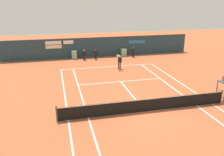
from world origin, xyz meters
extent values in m
plane|color=#A8512D|center=(0.00, 0.00, 0.00)|extent=(80.00, 80.00, 0.00)
cube|color=white|center=(0.00, 11.70, 0.00)|extent=(10.60, 0.10, 0.01)
cube|color=white|center=(-5.30, 0.00, 0.00)|extent=(0.10, 23.40, 0.01)
cube|color=white|center=(-4.00, 0.00, 0.00)|extent=(0.10, 23.40, 0.01)
cube|color=white|center=(4.00, 0.00, 0.00)|extent=(0.10, 23.40, 0.01)
cube|color=white|center=(5.30, 0.00, 0.00)|extent=(0.10, 23.40, 0.01)
cube|color=white|center=(0.00, 6.40, 0.00)|extent=(8.00, 0.10, 0.01)
cube|color=white|center=(0.00, 3.20, 0.00)|extent=(0.10, 6.40, 0.01)
cube|color=white|center=(0.00, 11.55, 0.00)|extent=(0.10, 0.24, 0.01)
cylinder|color=#4C4C51|center=(-6.00, 0.00, 0.53)|extent=(0.10, 0.10, 1.07)
cylinder|color=#4C4C51|center=(6.00, 0.00, 0.53)|extent=(0.10, 0.10, 1.07)
cube|color=black|center=(0.00, 0.00, 0.47)|extent=(12.00, 0.03, 0.95)
cube|color=white|center=(0.00, 0.00, 0.92)|extent=(12.00, 0.04, 0.06)
cube|color=#233D4C|center=(0.00, 17.00, 1.29)|extent=(25.00, 0.24, 2.58)
cube|color=beige|center=(-5.91, 16.86, 1.60)|extent=(2.02, 0.02, 0.44)
cube|color=#2D6BA8|center=(5.19, 16.86, 1.77)|extent=(2.37, 0.02, 0.44)
cube|color=white|center=(-4.18, 16.86, 2.11)|extent=(1.50, 0.02, 0.44)
cube|color=white|center=(-5.83, 16.86, 2.11)|extent=(2.20, 0.02, 0.44)
cube|color=#8CB793|center=(-3.44, 16.45, 0.53)|extent=(0.63, 0.70, 1.06)
cube|color=#8CB793|center=(3.22, 16.45, 0.49)|extent=(0.66, 0.70, 0.99)
cylinder|color=#47474C|center=(6.14, -0.11, 0.73)|extent=(0.07, 0.07, 1.46)
cylinder|color=#47474C|center=(6.14, 0.79, 0.73)|extent=(0.07, 0.07, 1.46)
cylinder|color=#47474C|center=(6.14, 0.34, 0.44)|extent=(0.04, 0.81, 0.04)
cylinder|color=#47474C|center=(6.14, 0.34, 0.87)|extent=(0.04, 0.81, 0.04)
cylinder|color=black|center=(1.09, 10.52, 0.39)|extent=(0.13, 0.13, 0.77)
cylinder|color=black|center=(0.92, 10.55, 0.39)|extent=(0.13, 0.13, 0.77)
cube|color=black|center=(1.00, 10.53, 1.04)|extent=(0.38, 0.26, 0.54)
sphere|color=beige|center=(1.00, 10.53, 1.42)|extent=(0.21, 0.21, 0.21)
cylinder|color=white|center=(1.00, 10.53, 1.50)|extent=(0.20, 0.20, 0.06)
cylinder|color=black|center=(1.22, 10.49, 1.01)|extent=(0.08, 0.08, 0.52)
cylinder|color=beige|center=(0.74, 10.32, 1.27)|extent=(0.18, 0.53, 0.08)
cylinder|color=black|center=(0.69, 10.06, 1.38)|extent=(0.03, 0.03, 0.22)
torus|color=yellow|center=(0.69, 10.06, 1.63)|extent=(0.30, 0.08, 0.30)
cylinder|color=silver|center=(0.69, 10.06, 1.63)|extent=(0.26, 0.05, 0.26)
cylinder|color=black|center=(-2.20, 15.49, 0.34)|extent=(0.11, 0.11, 0.68)
cylinder|color=black|center=(-2.35, 15.46, 0.34)|extent=(0.11, 0.11, 0.68)
cube|color=black|center=(-2.27, 15.48, 0.92)|extent=(0.33, 0.22, 0.47)
sphere|color=tan|center=(-2.27, 15.48, 1.25)|extent=(0.19, 0.19, 0.19)
cylinder|color=black|center=(-2.09, 15.51, 0.88)|extent=(0.07, 0.07, 0.46)
cylinder|color=black|center=(-2.46, 15.45, 0.88)|extent=(0.07, 0.07, 0.46)
cylinder|color=black|center=(4.31, 15.47, 0.34)|extent=(0.11, 0.11, 0.68)
cylinder|color=black|center=(4.16, 15.48, 0.34)|extent=(0.11, 0.11, 0.68)
cube|color=black|center=(4.24, 15.48, 0.91)|extent=(0.31, 0.19, 0.47)
sphere|color=brown|center=(4.24, 15.48, 1.24)|extent=(0.19, 0.19, 0.19)
cylinder|color=black|center=(4.42, 15.47, 0.88)|extent=(0.07, 0.07, 0.46)
cylinder|color=black|center=(4.05, 15.49, 0.88)|extent=(0.07, 0.07, 0.46)
cylinder|color=black|center=(-0.74, 15.47, 0.33)|extent=(0.11, 0.11, 0.66)
cylinder|color=black|center=(-0.89, 15.48, 0.33)|extent=(0.11, 0.11, 0.66)
cube|color=black|center=(-0.82, 15.48, 0.89)|extent=(0.31, 0.18, 0.46)
sphere|color=brown|center=(-0.82, 15.48, 1.21)|extent=(0.18, 0.18, 0.18)
cylinder|color=black|center=(-0.63, 15.47, 0.86)|extent=(0.07, 0.07, 0.45)
cylinder|color=black|center=(-1.00, 15.49, 0.86)|extent=(0.07, 0.07, 0.45)
sphere|color=#CCE033|center=(0.92, 6.17, 0.03)|extent=(0.07, 0.07, 0.07)
sphere|color=#CCE033|center=(0.38, 4.35, 0.03)|extent=(0.07, 0.07, 0.07)
camera|label=1|loc=(-5.80, -14.05, 7.49)|focal=38.37mm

